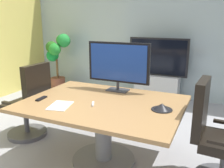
# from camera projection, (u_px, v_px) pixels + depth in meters

# --- Properties ---
(ground_plane) EXTENTS (7.35, 7.35, 0.00)m
(ground_plane) POSITION_uv_depth(u_px,v_px,m) (96.00, 165.00, 2.87)
(ground_plane) COLOR #99999E
(wall_back_glass_partition) EXTENTS (6.35, 0.10, 2.87)m
(wall_back_glass_partition) POSITION_uv_depth(u_px,v_px,m) (162.00, 30.00, 5.12)
(wall_back_glass_partition) COLOR #9EB2B7
(wall_back_glass_partition) RESTS_ON ground
(conference_table) EXTENTS (1.79, 1.32, 0.75)m
(conference_table) POSITION_uv_depth(u_px,v_px,m) (103.00, 117.00, 2.84)
(conference_table) COLOR olive
(conference_table) RESTS_ON ground
(office_chair_left) EXTENTS (0.61, 0.58, 1.09)m
(office_chair_left) POSITION_uv_depth(u_px,v_px,m) (30.00, 107.00, 3.45)
(office_chair_left) COLOR #4C4C51
(office_chair_left) RESTS_ON ground
(office_chair_right) EXTENTS (0.61, 0.59, 1.09)m
(office_chair_right) POSITION_uv_depth(u_px,v_px,m) (216.00, 142.00, 2.48)
(office_chair_right) COLOR #4C4C51
(office_chair_right) RESTS_ON ground
(tv_monitor) EXTENTS (0.84, 0.18, 0.64)m
(tv_monitor) POSITION_uv_depth(u_px,v_px,m) (118.00, 64.00, 3.13)
(tv_monitor) COLOR #333338
(tv_monitor) RESTS_ON conference_table
(wall_display_unit) EXTENTS (1.20, 0.36, 1.31)m
(wall_display_unit) POSITION_uv_depth(u_px,v_px,m) (157.00, 80.00, 5.05)
(wall_display_unit) COLOR #B7BABC
(wall_display_unit) RESTS_ON ground
(potted_plant) EXTENTS (0.65, 0.62, 1.34)m
(potted_plant) POSITION_uv_depth(u_px,v_px,m) (57.00, 56.00, 5.73)
(potted_plant) COLOR brown
(potted_plant) RESTS_ON ground
(conference_phone) EXTENTS (0.22, 0.22, 0.07)m
(conference_phone) POSITION_uv_depth(u_px,v_px,m) (162.00, 107.00, 2.53)
(conference_phone) COLOR black
(conference_phone) RESTS_ON conference_table
(remote_control) EXTENTS (0.06, 0.17, 0.02)m
(remote_control) POSITION_uv_depth(u_px,v_px,m) (41.00, 99.00, 2.87)
(remote_control) COLOR black
(remote_control) RESTS_ON conference_table
(whiteboard_marker) EXTENTS (0.07, 0.13, 0.02)m
(whiteboard_marker) POSITION_uv_depth(u_px,v_px,m) (93.00, 104.00, 2.68)
(whiteboard_marker) COLOR silver
(whiteboard_marker) RESTS_ON conference_table
(paper_notepad) EXTENTS (0.27, 0.34, 0.01)m
(paper_notepad) POSITION_uv_depth(u_px,v_px,m) (60.00, 106.00, 2.65)
(paper_notepad) COLOR white
(paper_notepad) RESTS_ON conference_table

